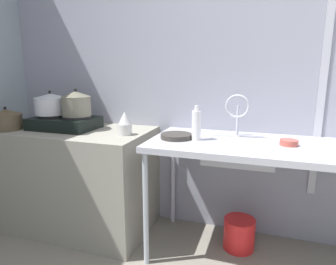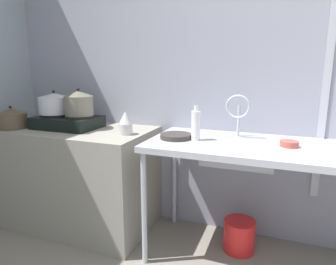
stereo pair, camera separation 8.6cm
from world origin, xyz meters
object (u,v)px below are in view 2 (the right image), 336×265
at_px(small_bowl_on_drainboard, 289,144).
at_px(percolator, 125,123).
at_px(stove, 68,122).
at_px(frying_pan, 176,136).
at_px(bottle_by_sink, 196,125).
at_px(bucket_on_floor, 239,235).
at_px(pot_on_left_burner, 54,103).
at_px(pot_beside_stove, 11,118).
at_px(sink_basin, 239,152).
at_px(pot_on_right_burner, 79,103).
at_px(faucet, 238,109).

bearing_deg(small_bowl_on_drainboard, percolator, -177.19).
relative_size(stove, frying_pan, 2.33).
height_order(bottle_by_sink, bucket_on_floor, bottle_by_sink).
bearing_deg(pot_on_left_burner, pot_beside_stove, -149.61).
bearing_deg(frying_pan, pot_beside_stove, -174.31).
bearing_deg(frying_pan, bucket_on_floor, 14.28).
bearing_deg(percolator, bottle_by_sink, 1.14).
bearing_deg(sink_basin, pot_on_left_burner, 179.99).
bearing_deg(pot_on_right_burner, sink_basin, -0.01).
xyz_separation_m(pot_beside_stove, bottle_by_sink, (1.50, 0.14, 0.02)).
bearing_deg(stove, sink_basin, -0.01).
height_order(sink_basin, small_bowl_on_drainboard, small_bowl_on_drainboard).
height_order(stove, pot_beside_stove, pot_beside_stove).
bearing_deg(small_bowl_on_drainboard, sink_basin, -178.29).
bearing_deg(percolator, pot_on_right_burner, 174.02).
bearing_deg(pot_beside_stove, faucet, 10.06).
bearing_deg(bucket_on_floor, sink_basin, -107.80).
bearing_deg(percolator, stove, 175.31).
distance_m(pot_on_left_burner, faucet, 1.46).
distance_m(faucet, frying_pan, 0.46).
distance_m(stove, frying_pan, 0.95).
bearing_deg(stove, faucet, 5.90).
xyz_separation_m(pot_on_left_burner, pot_on_right_burner, (0.24, 0.00, 0.01)).
distance_m(stove, pot_on_right_burner, 0.20).
bearing_deg(sink_basin, pot_on_right_burner, 179.99).
distance_m(pot_beside_stove, small_bowl_on_drainboard, 2.09).
bearing_deg(faucet, stove, -174.10).
xyz_separation_m(pot_on_right_burner, percolator, (0.44, -0.05, -0.12)).
relative_size(pot_on_right_burner, percolator, 1.32).
bearing_deg(faucet, pot_beside_stove, -169.94).
bearing_deg(sink_basin, frying_pan, -175.10).
bearing_deg(bucket_on_floor, pot_on_left_burner, -177.06).
xyz_separation_m(pot_on_right_burner, small_bowl_on_drainboard, (1.55, 0.01, -0.19)).
bearing_deg(pot_beside_stove, frying_pan, 5.69).
relative_size(pot_beside_stove, frying_pan, 1.10).
xyz_separation_m(pot_beside_stove, small_bowl_on_drainboard, (2.08, 0.18, -0.06)).
relative_size(pot_on_left_burner, percolator, 1.49).
xyz_separation_m(pot_on_right_burner, pot_beside_stove, (-0.54, -0.17, -0.13)).
height_order(stove, frying_pan, stove).
bearing_deg(faucet, pot_on_right_burner, -173.51).
distance_m(frying_pan, bucket_on_floor, 0.86).
xyz_separation_m(frying_pan, bucket_on_floor, (0.45, 0.11, -0.72)).
xyz_separation_m(stove, pot_beside_stove, (-0.41, -0.17, 0.03)).
distance_m(pot_on_left_burner, small_bowl_on_drainboard, 1.80).
bearing_deg(bottle_by_sink, pot_beside_stove, -174.79).
distance_m(pot_on_left_burner, sink_basin, 1.51).
height_order(stove, percolator, percolator).
xyz_separation_m(percolator, sink_basin, (0.81, 0.05, -0.15)).
relative_size(pot_on_left_burner, bucket_on_floor, 1.11).
xyz_separation_m(faucet, small_bowl_on_drainboard, (0.34, -0.13, -0.18)).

